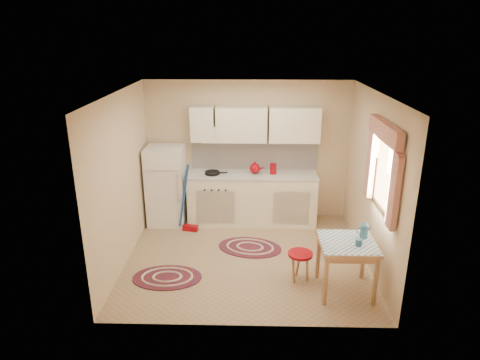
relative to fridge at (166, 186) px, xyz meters
The scene contains 14 objects.
room_shell 2.08m from the fridge, 32.57° to the right, with size 3.64×3.60×2.52m.
fridge is the anchor object (origin of this frame).
broom 0.57m from the fridge, 38.19° to the right, with size 0.28×0.12×1.20m, color #1B4AA9, non-canonical shape.
base_cabinets 1.53m from the fridge, ahead, with size 2.25×0.60×0.88m, color white.
countertop 1.53m from the fridge, ahead, with size 2.27×0.62×0.04m, color beige.
frying_pan 0.85m from the fridge, ahead, with size 0.26×0.26×0.05m, color black.
red_kettle 1.59m from the fridge, ahead, with size 0.20×0.18×0.20m, color #9B050F, non-canonical shape.
red_canister 1.90m from the fridge, ahead, with size 0.11×0.11×0.16m, color #9B050F.
table 3.47m from the fridge, 37.37° to the right, with size 0.72×0.72×0.72m, color tan.
stool 2.89m from the fridge, 40.36° to the right, with size 0.34×0.34×0.42m, color #9B050F.
coffee_pot 3.57m from the fridge, 33.63° to the right, with size 0.13×0.11×0.25m, color #2A5D80, non-canonical shape.
mug 3.60m from the fridge, 37.56° to the right, with size 0.08×0.08×0.10m, color #2A5D80.
rug_center 1.89m from the fridge, 32.50° to the right, with size 1.02×0.68×0.02m, color maroon, non-canonical shape.
rug_left 2.00m from the fridge, 80.20° to the right, with size 0.98×0.65×0.02m, color maroon, non-canonical shape.
Camera 1 is at (0.05, -5.79, 3.31)m, focal length 32.00 mm.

